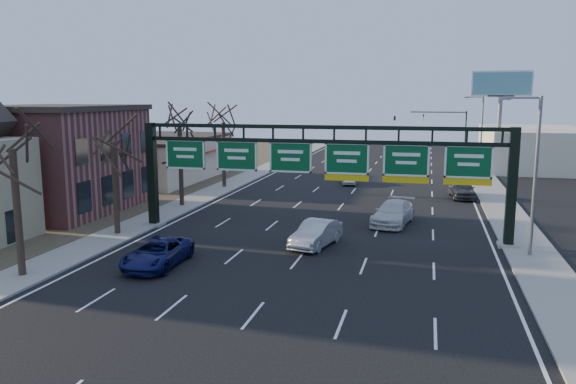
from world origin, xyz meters
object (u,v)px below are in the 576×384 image
(car_silver_sedan, at_px, (316,234))
(sign_gantry, at_px, (321,165))
(car_blue_suv, at_px, (158,253))
(car_white_wagon, at_px, (393,213))

(car_silver_sedan, bearing_deg, sign_gantry, 108.42)
(car_silver_sedan, bearing_deg, car_blue_suv, -128.48)
(sign_gantry, height_order, car_blue_suv, sign_gantry)
(sign_gantry, xyz_separation_m, car_blue_suv, (-7.20, -8.66, -3.91))
(car_blue_suv, bearing_deg, car_silver_sedan, 37.48)
(car_blue_suv, xyz_separation_m, car_silver_sedan, (7.46, 5.98, 0.05))
(sign_gantry, relative_size, car_blue_suv, 4.73)
(sign_gantry, relative_size, car_silver_sedan, 5.21)
(car_silver_sedan, height_order, car_white_wagon, car_white_wagon)
(car_blue_suv, relative_size, car_white_wagon, 0.93)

